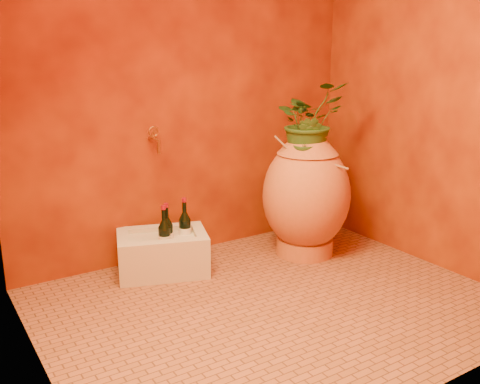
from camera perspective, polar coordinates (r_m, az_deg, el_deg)
floor at (r=3.11m, az=3.58°, el=-11.84°), size 2.50×2.50×0.00m
wall_back at (r=3.62m, az=-5.63°, el=12.61°), size 2.50×0.02×2.50m
wall_left at (r=2.27m, az=-22.78°, el=9.89°), size 0.02×2.00×2.50m
wall_right at (r=3.65m, az=20.36°, el=11.77°), size 0.02×2.00×2.50m
amphora at (r=3.70m, az=7.08°, el=-0.28°), size 0.77×0.77×0.86m
stone_basin at (r=3.50m, az=-8.25°, el=-6.52°), size 0.65×0.56×0.26m
wine_bottle_a at (r=3.44m, az=-7.78°, el=-4.53°), size 0.08×0.08×0.32m
wine_bottle_b at (r=3.50m, az=-5.89°, el=-4.01°), size 0.08×0.08×0.33m
wine_bottle_c at (r=3.39m, az=-8.05°, el=-4.83°), size 0.08×0.08×0.32m
wall_tap at (r=3.47m, az=-9.09°, el=5.66°), size 0.07×0.15×0.17m
plant_main at (r=3.62m, az=7.35°, el=7.55°), size 0.47×0.41×0.52m
plant_side at (r=3.52m, az=7.15°, el=5.30°), size 0.22×0.23×0.33m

